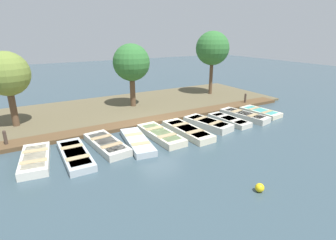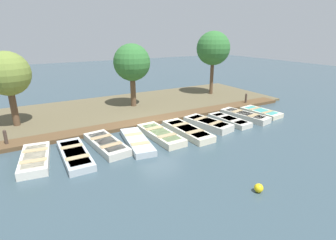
# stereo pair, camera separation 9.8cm
# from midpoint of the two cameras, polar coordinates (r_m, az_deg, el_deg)

# --- Properties ---
(ground_plane) EXTENTS (80.00, 80.00, 0.00)m
(ground_plane) POSITION_cam_midpoint_polar(r_m,az_deg,el_deg) (15.64, -1.87, -1.84)
(ground_plane) COLOR #384C56
(shore_bank) EXTENTS (8.00, 24.00, 0.15)m
(shore_bank) POSITION_cam_midpoint_polar(r_m,az_deg,el_deg) (19.97, -8.57, 2.75)
(shore_bank) COLOR brown
(shore_bank) RESTS_ON ground_plane
(dock_walkway) EXTENTS (1.21, 22.08, 0.22)m
(dock_walkway) POSITION_cam_midpoint_polar(r_m,az_deg,el_deg) (16.63, -3.83, -0.21)
(dock_walkway) COLOR brown
(dock_walkway) RESTS_ON ground_plane
(rowboat_0) EXTENTS (3.08, 1.52, 0.38)m
(rowboat_0) POSITION_cam_midpoint_polar(r_m,az_deg,el_deg) (12.97, -26.78, -7.55)
(rowboat_0) COLOR silver
(rowboat_0) RESTS_ON ground_plane
(rowboat_1) EXTENTS (3.44, 1.09, 0.33)m
(rowboat_1) POSITION_cam_midpoint_polar(r_m,az_deg,el_deg) (12.73, -19.39, -7.13)
(rowboat_1) COLOR #B2BCC1
(rowboat_1) RESTS_ON ground_plane
(rowboat_2) EXTENTS (3.36, 1.54, 0.38)m
(rowboat_2) POSITION_cam_midpoint_polar(r_m,az_deg,el_deg) (13.40, -13.10, -5.10)
(rowboat_2) COLOR beige
(rowboat_2) RESTS_ON ground_plane
(rowboat_3) EXTENTS (3.53, 1.47, 0.33)m
(rowboat_3) POSITION_cam_midpoint_polar(r_m,az_deg,el_deg) (13.50, -6.58, -4.64)
(rowboat_3) COLOR #B2BCC1
(rowboat_3) RESTS_ON ground_plane
(rowboat_4) EXTENTS (3.51, 1.31, 0.37)m
(rowboat_4) POSITION_cam_midpoint_polar(r_m,az_deg,el_deg) (14.22, -1.46, -3.18)
(rowboat_4) COLOR beige
(rowboat_4) RESTS_ON ground_plane
(rowboat_5) EXTENTS (3.63, 1.31, 0.38)m
(rowboat_5) POSITION_cam_midpoint_polar(r_m,az_deg,el_deg) (14.78, 4.41, -2.35)
(rowboat_5) COLOR beige
(rowboat_5) RESTS_ON ground_plane
(rowboat_6) EXTENTS (3.18, 1.78, 0.44)m
(rowboat_6) POSITION_cam_midpoint_polar(r_m,az_deg,el_deg) (15.96, 8.83, -0.80)
(rowboat_6) COLOR beige
(rowboat_6) RESTS_ON ground_plane
(rowboat_7) EXTENTS (2.95, 1.21, 0.33)m
(rowboat_7) POSITION_cam_midpoint_polar(r_m,az_deg,el_deg) (17.02, 13.36, -0.06)
(rowboat_7) COLOR beige
(rowboat_7) RESTS_ON ground_plane
(rowboat_8) EXTENTS (3.41, 1.64, 0.40)m
(rowboat_8) POSITION_cam_midpoint_polar(r_m,az_deg,el_deg) (18.08, 16.48, 0.90)
(rowboat_8) COLOR beige
(rowboat_8) RESTS_ON ground_plane
(rowboat_9) EXTENTS (2.83, 1.48, 0.33)m
(rowboat_9) POSITION_cam_midpoint_polar(r_m,az_deg,el_deg) (19.37, 19.72, 1.62)
(rowboat_9) COLOR beige
(rowboat_9) RESTS_ON ground_plane
(mooring_post_near) EXTENTS (0.16, 0.16, 0.95)m
(mooring_post_near) POSITION_cam_midpoint_polar(r_m,az_deg,el_deg) (15.15, -31.67, -3.49)
(mooring_post_near) COLOR #47382D
(mooring_post_near) RESTS_ON ground_plane
(mooring_post_far) EXTENTS (0.16, 0.16, 0.95)m
(mooring_post_far) POSITION_cam_midpoint_polar(r_m,az_deg,el_deg) (21.37, 16.71, 4.35)
(mooring_post_far) COLOR #47382D
(mooring_post_far) RESTS_ON ground_plane
(buoy) EXTENTS (0.32, 0.32, 0.32)m
(buoy) POSITION_cam_midpoint_polar(r_m,az_deg,el_deg) (10.23, 19.41, -13.79)
(buoy) COLOR yellow
(buoy) RESTS_ON ground_plane
(park_tree_far_left) EXTENTS (2.50, 2.50, 4.49)m
(park_tree_far_left) POSITION_cam_midpoint_polar(r_m,az_deg,el_deg) (17.47, -31.44, 8.49)
(park_tree_far_left) COLOR brown
(park_tree_far_left) RESTS_ON ground_plane
(park_tree_left) EXTENTS (2.66, 2.66, 4.71)m
(park_tree_left) POSITION_cam_midpoint_polar(r_m,az_deg,el_deg) (19.47, -7.72, 12.20)
(park_tree_left) COLOR brown
(park_tree_left) RESTS_ON ground_plane
(park_tree_center) EXTENTS (2.87, 2.87, 5.57)m
(park_tree_center) POSITION_cam_midpoint_polar(r_m,az_deg,el_deg) (23.61, 9.93, 15.06)
(park_tree_center) COLOR brown
(park_tree_center) RESTS_ON ground_plane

